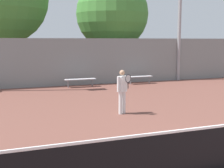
{
  "coord_description": "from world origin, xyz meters",
  "views": [
    {
      "loc": [
        -4.5,
        -5.1,
        2.7
      ],
      "look_at": [
        -0.06,
        6.59,
        0.96
      ],
      "focal_mm": 50.0,
      "sensor_mm": 36.0,
      "label": 1
    }
  ],
  "objects": [
    {
      "name": "bench_by_gate",
      "position": [
        4.05,
        12.43,
        0.44
      ],
      "size": [
        1.61,
        0.4,
        0.48
      ],
      "color": "silver",
      "rests_on": "ground_plane"
    },
    {
      "name": "bench_adjacent_court",
      "position": [
        0.19,
        12.43,
        0.44
      ],
      "size": [
        1.82,
        0.4,
        0.48
      ],
      "color": "silver",
      "rests_on": "ground_plane"
    },
    {
      "name": "tennis_player",
      "position": [
        -0.11,
        5.38,
        0.91
      ],
      "size": [
        0.51,
        0.49,
        1.64
      ],
      "rotation": [
        0.0,
        0.0,
        0.47
      ],
      "color": "silver",
      "rests_on": "ground_plane"
    },
    {
      "name": "back_fence",
      "position": [
        0.0,
        13.31,
        1.42
      ],
      "size": [
        31.02,
        0.06,
        2.84
      ],
      "color": "gray",
      "rests_on": "ground_plane"
    },
    {
      "name": "tree_green_broad",
      "position": [
        3.6,
        16.13,
        4.59
      ],
      "size": [
        5.14,
        5.14,
        7.17
      ],
      "color": "brown",
      "rests_on": "ground_plane"
    },
    {
      "name": "ground_plane",
      "position": [
        0.0,
        0.0,
        0.0
      ],
      "size": [
        100.0,
        100.0,
        0.0
      ],
      "primitive_type": "plane",
      "color": "brown"
    }
  ]
}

